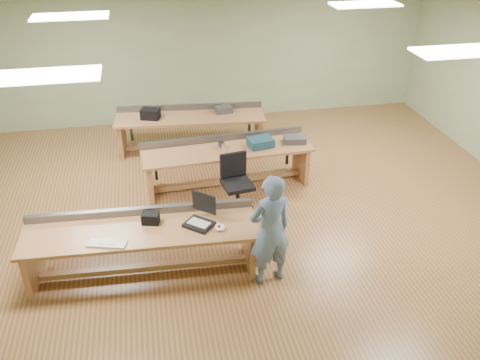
% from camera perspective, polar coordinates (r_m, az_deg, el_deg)
% --- Properties ---
extents(floor, '(10.00, 10.00, 0.00)m').
position_cam_1_polar(floor, '(8.71, 0.22, -3.03)').
color(floor, olive).
rests_on(floor, ground).
extents(ceiling, '(10.00, 10.00, 0.00)m').
position_cam_1_polar(ceiling, '(7.51, 0.27, 16.54)').
color(ceiling, silver).
rests_on(ceiling, wall_back).
extents(wall_back, '(10.00, 0.04, 3.00)m').
position_cam_1_polar(wall_back, '(11.71, -3.69, 13.84)').
color(wall_back, '#97A67E').
rests_on(wall_back, floor).
extents(wall_front, '(10.00, 0.04, 3.00)m').
position_cam_1_polar(wall_front, '(4.75, 9.97, -13.68)').
color(wall_front, '#97A67E').
rests_on(wall_front, floor).
extents(fluor_panels, '(6.20, 3.50, 0.03)m').
position_cam_1_polar(fluor_panels, '(7.52, 0.27, 16.32)').
color(fluor_panels, white).
rests_on(fluor_panels, ceiling).
extents(workbench_front, '(3.20, 1.00, 0.86)m').
position_cam_1_polar(workbench_front, '(7.14, -10.95, -6.54)').
color(workbench_front, '#AE7849').
rests_on(workbench_front, floor).
extents(workbench_mid, '(3.05, 0.96, 0.86)m').
position_cam_1_polar(workbench_mid, '(9.09, -1.48, 2.55)').
color(workbench_mid, '#AE7849').
rests_on(workbench_mid, floor).
extents(workbench_back, '(3.05, 1.07, 0.86)m').
position_cam_1_polar(workbench_back, '(10.47, -5.57, 6.26)').
color(workbench_back, '#AE7849').
rests_on(workbench_back, floor).
extents(person, '(0.68, 0.53, 1.65)m').
position_cam_1_polar(person, '(6.74, 3.39, -5.66)').
color(person, slate).
rests_on(person, floor).
extents(laptop_base, '(0.48, 0.47, 0.04)m').
position_cam_1_polar(laptop_base, '(6.96, -4.63, -4.98)').
color(laptop_base, black).
rests_on(laptop_base, workbench_front).
extents(laptop_screen, '(0.29, 0.25, 0.29)m').
position_cam_1_polar(laptop_screen, '(6.91, -4.06, -2.54)').
color(laptop_screen, black).
rests_on(laptop_screen, laptop_base).
extents(keyboard, '(0.53, 0.30, 0.03)m').
position_cam_1_polar(keyboard, '(6.81, -14.73, -6.95)').
color(keyboard, beige).
rests_on(keyboard, workbench_front).
extents(trackball_mouse, '(0.17, 0.19, 0.07)m').
position_cam_1_polar(trackball_mouse, '(6.86, -2.27, -5.33)').
color(trackball_mouse, white).
rests_on(trackball_mouse, workbench_front).
extents(camera_bag, '(0.26, 0.20, 0.16)m').
position_cam_1_polar(camera_bag, '(7.06, -10.00, -4.27)').
color(camera_bag, black).
rests_on(camera_bag, workbench_front).
extents(task_chair, '(0.61, 0.61, 1.00)m').
position_cam_1_polar(task_chair, '(8.45, -0.38, -1.26)').
color(task_chair, black).
rests_on(task_chair, floor).
extents(parts_bin_teal, '(0.48, 0.39, 0.15)m').
position_cam_1_polar(parts_bin_teal, '(9.04, 2.31, 4.26)').
color(parts_bin_teal, '#163A48').
rests_on(parts_bin_teal, workbench_mid).
extents(parts_bin_grey, '(0.43, 0.31, 0.11)m').
position_cam_1_polar(parts_bin_grey, '(9.24, 6.18, 4.56)').
color(parts_bin_grey, '#343336').
rests_on(parts_bin_grey, workbench_mid).
extents(mug, '(0.13, 0.13, 0.10)m').
position_cam_1_polar(mug, '(9.01, -2.12, 3.99)').
color(mug, '#343336').
rests_on(mug, workbench_mid).
extents(drinks_can, '(0.09, 0.09, 0.12)m').
position_cam_1_polar(drinks_can, '(8.87, -1.86, 3.64)').
color(drinks_can, silver).
rests_on(drinks_can, workbench_mid).
extents(storage_box_back, '(0.42, 0.36, 0.20)m').
position_cam_1_polar(storage_box_back, '(10.31, -10.03, 7.33)').
color(storage_box_back, black).
rests_on(storage_box_back, workbench_back).
extents(tray_back, '(0.36, 0.28, 0.13)m').
position_cam_1_polar(tray_back, '(10.47, -1.85, 7.93)').
color(tray_back, '#343336').
rests_on(tray_back, workbench_back).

